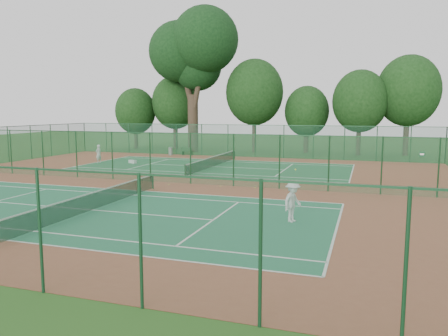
{
  "coord_description": "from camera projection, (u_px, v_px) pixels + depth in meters",
  "views": [
    {
      "loc": [
        12.99,
        -27.39,
        5.02
      ],
      "look_at": [
        4.91,
        -2.9,
        1.6
      ],
      "focal_mm": 35.0,
      "sensor_mm": 36.0,
      "label": 1
    }
  ],
  "objects": [
    {
      "name": "player_near",
      "position": [
        293.0,
        202.0,
        19.58
      ],
      "size": [
        1.12,
        1.38,
        1.86
      ],
      "primitive_type": "imported",
      "rotation": [
        0.0,
        0.0,
        1.16
      ],
      "color": "silver",
      "rests_on": "court_near"
    },
    {
      "name": "court_near",
      "position": [
        94.0,
        210.0,
        22.0
      ],
      "size": [
        23.77,
        10.97,
        0.01
      ],
      "primitive_type": "cube",
      "color": "#206745",
      "rests_on": "red_pad"
    },
    {
      "name": "court_far",
      "position": [
        214.0,
        167.0,
        38.95
      ],
      "size": [
        23.77,
        10.97,
        0.01
      ],
      "primitive_type": "cube",
      "color": "#1D5C35",
      "rests_on": "red_pad"
    },
    {
      "name": "fence_divider",
      "position": [
        170.0,
        158.0,
        30.25
      ],
      "size": [
        40.0,
        0.09,
        3.5
      ],
      "color": "#1B512A",
      "rests_on": "ground"
    },
    {
      "name": "big_tree",
      "position": [
        194.0,
        50.0,
        52.0
      ],
      "size": [
        11.14,
        8.15,
        17.11
      ],
      "color": "#35281D",
      "rests_on": "ground"
    },
    {
      "name": "stray_ball_a",
      "position": [
        221.0,
        186.0,
        28.83
      ],
      "size": [
        0.06,
        0.06,
        0.06
      ],
      "primitive_type": "sphere",
      "color": "#BFDE33",
      "rests_on": "red_pad"
    },
    {
      "name": "bench",
      "position": [
        187.0,
        151.0,
        48.86
      ],
      "size": [
        1.48,
        0.68,
        0.88
      ],
      "rotation": [
        0.0,
        0.0,
        -0.19
      ],
      "color": "#133719",
      "rests_on": "red_pad"
    },
    {
      "name": "ground",
      "position": [
        170.0,
        183.0,
        30.48
      ],
      "size": [
        120.0,
        120.0,
        0.0
      ],
      "primitive_type": "plane",
      "color": "#224D18",
      "rests_on": "ground"
    },
    {
      "name": "tennis_net_far",
      "position": [
        214.0,
        161.0,
        38.88
      ],
      "size": [
        0.1,
        12.9,
        0.97
      ],
      "color": "#163D23",
      "rests_on": "ground"
    },
    {
      "name": "tennis_net_near",
      "position": [
        93.0,
        200.0,
        21.93
      ],
      "size": [
        0.1,
        12.9,
        0.97
      ],
      "color": "#14381F",
      "rests_on": "ground"
    },
    {
      "name": "fence_north",
      "position": [
        241.0,
        141.0,
        47.19
      ],
      "size": [
        40.0,
        0.09,
        3.5
      ],
      "color": "#184A32",
      "rests_on": "ground"
    },
    {
      "name": "stray_ball_c",
      "position": [
        169.0,
        184.0,
        29.44
      ],
      "size": [
        0.07,
        0.07,
        0.07
      ],
      "primitive_type": "sphere",
      "color": "#BFDE33",
      "rests_on": "red_pad"
    },
    {
      "name": "player_far",
      "position": [
        99.0,
        154.0,
        41.63
      ],
      "size": [
        0.55,
        0.71,
        1.75
      ],
      "primitive_type": "imported",
      "rotation": [
        0.0,
        0.0,
        -1.79
      ],
      "color": "silver",
      "rests_on": "court_far"
    },
    {
      "name": "red_pad",
      "position": [
        170.0,
        183.0,
        30.48
      ],
      "size": [
        40.0,
        36.0,
        0.01
      ],
      "primitive_type": "cube",
      "color": "brown",
      "rests_on": "ground"
    },
    {
      "name": "stray_ball_b",
      "position": [
        255.0,
        188.0,
        28.23
      ],
      "size": [
        0.07,
        0.07,
        0.07
      ],
      "primitive_type": "sphere",
      "color": "#B3C82E",
      "rests_on": "red_pad"
    },
    {
      "name": "kit_bag",
      "position": [
        133.0,
        162.0,
        41.47
      ],
      "size": [
        0.9,
        0.6,
        0.32
      ],
      "primitive_type": "cube",
      "rotation": [
        0.0,
        0.0,
        -0.38
      ],
      "color": "silver",
      "rests_on": "red_pad"
    },
    {
      "name": "trash_bin",
      "position": [
        171.0,
        151.0,
        49.04
      ],
      "size": [
        0.58,
        0.58,
        0.87
      ],
      "primitive_type": "cylinder",
      "rotation": [
        0.0,
        0.0,
        0.23
      ],
      "color": "gray",
      "rests_on": "red_pad"
    },
    {
      "name": "evergreen_row",
      "position": [
        259.0,
        152.0,
        53.15
      ],
      "size": [
        39.0,
        5.0,
        12.0
      ],
      "primitive_type": null,
      "color": "black",
      "rests_on": "ground"
    }
  ]
}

